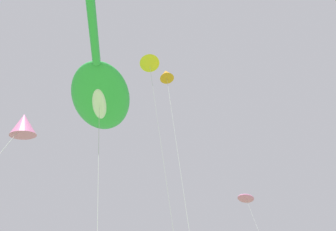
% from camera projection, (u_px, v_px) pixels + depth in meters
% --- Properties ---
extents(big_show_kite, '(7.60, 9.08, 16.36)m').
position_uv_depth(big_show_kite, '(101.00, 96.00, 18.54)').
color(big_show_kite, green).
rests_on(big_show_kite, ground).
extents(small_kite_streamer_purple, '(2.58, 1.41, 9.40)m').
position_uv_depth(small_kite_streamer_purple, '(23.00, 125.00, 10.20)').
color(small_kite_streamer_purple, pink).
rests_on(small_kite_streamer_purple, ground).
extents(small_kite_box_yellow, '(1.41, 2.90, 13.34)m').
position_uv_depth(small_kite_box_yellow, '(246.00, 199.00, 21.42)').
color(small_kite_box_yellow, pink).
rests_on(small_kite_box_yellow, ground).
extents(small_kite_bird_shape, '(4.63, 1.51, 18.79)m').
position_uv_depth(small_kite_bird_shape, '(149.00, 60.00, 19.62)').
color(small_kite_bird_shape, yellow).
rests_on(small_kite_bird_shape, ground).
extents(small_kite_stunt_black, '(1.92, 1.62, 17.42)m').
position_uv_depth(small_kite_stunt_black, '(166.00, 75.00, 18.96)').
color(small_kite_stunt_black, orange).
rests_on(small_kite_stunt_black, ground).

